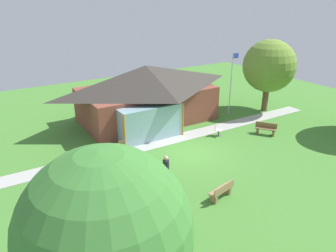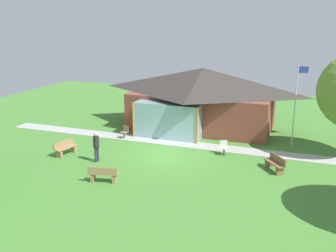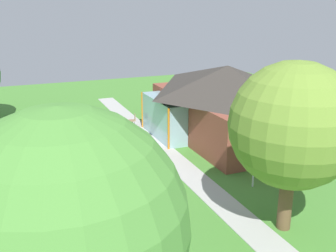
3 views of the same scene
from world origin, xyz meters
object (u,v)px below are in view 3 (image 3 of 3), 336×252
object	(u,v)px
pavilion	(224,101)
bench_mid_right	(150,191)
bench_mid_left	(66,120)
flagpole	(257,125)
tree_far_east	(67,228)
tree_east_hedge	(293,126)
patio_chair_lawn_spare	(159,159)
visitor_strolling_lawn	(64,121)
patio_chair_west	(133,121)
bench_front_center	(25,145)

from	to	relation	value
pavilion	bench_mid_right	xyz separation A→B (m)	(6.01, -6.93, -1.89)
pavilion	bench_mid_left	xyz separation A→B (m)	(-5.97, -8.59, -1.89)
flagpole	bench_mid_right	size ratio (longest dim) A/B	3.56
bench_mid_left	tree_far_east	xyz separation A→B (m)	(18.64, -2.49, 3.07)
flagpole	tree_east_hedge	world-z (taller)	tree_east_hedge
bench_mid_right	patio_chair_lawn_spare	size ratio (longest dim) A/B	1.70
bench_mid_right	visitor_strolling_lawn	size ratio (longest dim) A/B	0.84
flagpole	tree_far_east	size ratio (longest dim) A/B	0.87
pavilion	bench_mid_left	world-z (taller)	pavilion
patio_chair_lawn_spare	patio_chair_west	bearing A→B (deg)	-31.54
tree_far_east	pavilion	bearing A→B (deg)	138.82
pavilion	bench_front_center	xyz separation A→B (m)	(-1.86, -11.39, -1.89)
pavilion	bench_mid_left	distance (m)	10.63
bench_mid_left	patio_chair_lawn_spare	xyz separation A→B (m)	(8.86, 3.25, 0.01)
bench_mid_left	bench_mid_right	size ratio (longest dim) A/B	1.06
pavilion	visitor_strolling_lawn	world-z (taller)	pavilion
bench_mid_left	flagpole	bearing A→B (deg)	128.76
patio_chair_lawn_spare	patio_chair_west	xyz separation A→B (m)	(-6.99, 0.89, 0.00)
patio_chair_west	tree_east_hedge	size ratio (longest dim) A/B	0.14
bench_mid_left	bench_mid_right	xyz separation A→B (m)	(11.98, 1.66, 0.00)
flagpole	patio_chair_west	size ratio (longest dim) A/B	6.07
bench_mid_left	patio_chair_lawn_spare	bearing A→B (deg)	122.30
bench_mid_left	tree_east_hedge	size ratio (longest dim) A/B	0.26
patio_chair_west	patio_chair_lawn_spare	bearing A→B (deg)	-173.95
bench_mid_left	bench_front_center	bearing A→B (deg)	67.91
visitor_strolling_lawn	bench_front_center	bearing A→B (deg)	-133.62
bench_front_center	bench_mid_right	distance (m)	9.04
bench_front_center	bench_mid_left	distance (m)	4.97
pavilion	bench_front_center	size ratio (longest dim) A/B	7.05
bench_mid_right	tree_far_east	world-z (taller)	tree_far_east
pavilion	bench_mid_left	size ratio (longest dim) A/B	7.05
pavilion	visitor_strolling_lawn	distance (m)	9.77
patio_chair_west	tree_east_hedge	distance (m)	14.46
pavilion	bench_mid_right	bearing A→B (deg)	-49.10
tree_east_hedge	tree_far_east	distance (m)	8.38
bench_mid_left	tree_far_east	bearing A→B (deg)	94.55
patio_chair_west	tree_far_east	bearing A→B (deg)	171.71
bench_mid_left	tree_east_hedge	xyz separation A→B (m)	(15.84, 5.41, 3.49)
bench_mid_left	visitor_strolling_lawn	world-z (taller)	visitor_strolling_lawn
bench_front_center	bench_mid_left	bearing A→B (deg)	133.21
patio_chair_lawn_spare	bench_front_center	bearing A→B (deg)	27.53
bench_mid_right	bench_mid_left	bearing A→B (deg)	61.18
bench_mid_left	bench_mid_right	distance (m)	12.09
bench_mid_left	patio_chair_lawn_spare	world-z (taller)	patio_chair_lawn_spare
bench_front_center	tree_far_east	distance (m)	14.85
bench_front_center	visitor_strolling_lawn	distance (m)	3.05
bench_front_center	bench_mid_right	size ratio (longest dim) A/B	1.06
bench_front_center	patio_chair_lawn_spare	xyz separation A→B (m)	(4.75, 6.05, 0.01)
pavilion	patio_chair_west	xyz separation A→B (m)	(-4.10, -4.46, -1.87)
patio_chair_west	bench_mid_right	bearing A→B (deg)	179.50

